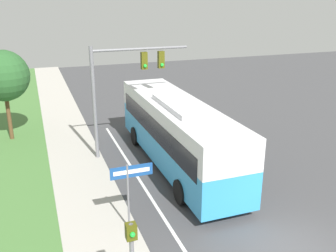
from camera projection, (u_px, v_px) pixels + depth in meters
ground_plane at (293, 249)px, 13.13m from camera, size 80.00×80.00×0.00m
bus at (177, 130)px, 19.04m from camera, size 2.74×11.66×3.67m
signal_gantry at (123, 79)px, 19.58m from camera, size 5.25×0.41×6.10m
street_sign at (130, 183)px, 13.55m from camera, size 1.57×0.08×2.75m
roadside_tree at (3, 76)px, 21.89m from camera, size 3.02×3.02×5.46m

